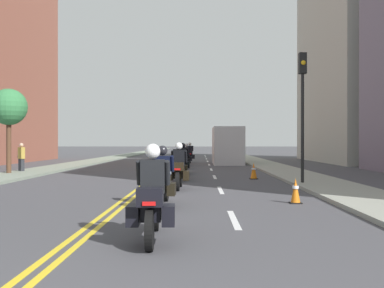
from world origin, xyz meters
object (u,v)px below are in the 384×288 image
motorcycle_1 (162,181)px  traffic_cone_0 (296,191)px  street_tree_0 (9,108)px  motorcycle_7 (190,154)px  motorcycle_0 (152,202)px  traffic_cone_1 (254,171)px  traffic_light_near (303,95)px  motorcycle_6 (187,157)px  motorcycle_4 (183,161)px  parked_truck (227,147)px  pedestrian_0 (21,158)px  motorcycle_2 (179,170)px  motorcycle_5 (183,159)px  motorcycle_3 (179,165)px

motorcycle_1 → traffic_cone_0: (3.59, 0.55, -0.30)m
street_tree_0 → motorcycle_7: bearing=58.1°
motorcycle_0 → traffic_cone_1: 13.45m
traffic_cone_1 → traffic_light_near: size_ratio=0.15×
motorcycle_1 → motorcycle_6: (0.08, 20.67, 0.00)m
motorcycle_0 → motorcycle_4: bearing=88.1°
motorcycle_6 → traffic_light_near: traffic_light_near is taller
street_tree_0 → parked_truck: (11.75, 12.58, -2.12)m
traffic_cone_0 → traffic_light_near: 6.19m
motorcycle_1 → traffic_light_near: traffic_light_near is taller
pedestrian_0 → parked_truck: size_ratio=0.25×
motorcycle_2 → street_tree_0: street_tree_0 is taller
motorcycle_5 → motorcycle_6: bearing=86.0°
motorcycle_0 → traffic_light_near: (4.76, 9.96, 2.83)m
traffic_cone_1 → motorcycle_0: bearing=-104.0°
traffic_cone_0 → motorcycle_0: bearing=-125.3°
motorcycle_4 → traffic_cone_1: size_ratio=2.95×
motorcycle_5 → parked_truck: bearing=62.7°
motorcycle_7 → pedestrian_0: bearing=-127.0°
motorcycle_4 → traffic_light_near: size_ratio=0.43×
traffic_cone_1 → pedestrian_0: (-12.01, 3.65, 0.47)m
motorcycle_7 → motorcycle_6: bearing=-94.1°
motorcycle_1 → traffic_cone_0: motorcycle_1 is taller
traffic_cone_1 → traffic_light_near: bearing=-64.1°
traffic_light_near → motorcycle_5: bearing=114.4°
motorcycle_5 → street_tree_0: 10.67m
motorcycle_4 → traffic_light_near: bearing=-52.6°
motorcycle_2 → traffic_light_near: 5.66m
traffic_light_near → motorcycle_0: bearing=-115.5°
motorcycle_3 → parked_truck: bearing=82.0°
motorcycle_7 → traffic_cone_0: (3.36, -24.56, -0.33)m
motorcycle_5 → motorcycle_7: size_ratio=0.93×
motorcycle_1 → motorcycle_7: (0.23, 25.12, 0.03)m
motorcycle_7 → motorcycle_2: bearing=-92.2°
motorcycle_5 → motorcycle_7: 8.51m
traffic_cone_1 → motorcycle_5: bearing=113.8°
traffic_cone_1 → motorcycle_3: bearing=-167.1°
motorcycle_3 → traffic_light_near: traffic_light_near is taller
traffic_cone_0 → pedestrian_0: bearing=135.6°
motorcycle_4 → motorcycle_5: 4.46m
motorcycle_0 → motorcycle_2: size_ratio=1.07×
motorcycle_2 → pedestrian_0: 12.03m
motorcycle_5 → motorcycle_6: motorcycle_5 is taller
motorcycle_6 → traffic_cone_1: 12.35m
motorcycle_0 → motorcycle_7: motorcycle_7 is taller
traffic_cone_0 → motorcycle_1: bearing=-171.2°
traffic_light_near → street_tree_0: traffic_light_near is taller
motorcycle_4 → motorcycle_7: size_ratio=0.96×
motorcycle_1 → traffic_cone_1: bearing=70.7°
motorcycle_3 → motorcycle_5: size_ratio=1.02×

